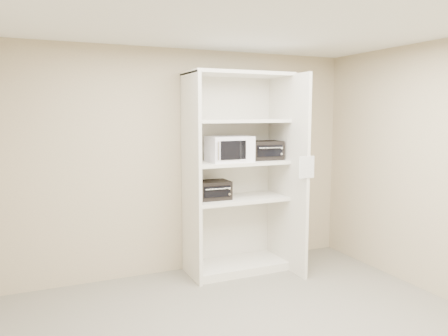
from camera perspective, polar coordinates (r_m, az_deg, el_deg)
name	(u,v)px	position (r m, az deg, el deg)	size (l,w,h in m)	color
ceiling	(261,13)	(3.53, 4.83, 19.55)	(4.50, 4.00, 0.01)	white
wall_back	(181,162)	(5.33, -5.65, 0.77)	(4.50, 0.02, 2.70)	tan
shelving_unit	(241,180)	(5.33, 2.20, -1.57)	(1.24, 0.92, 2.42)	silver
microwave	(229,149)	(5.18, 0.69, 2.52)	(0.50, 0.38, 0.30)	white
toaster_oven_upper	(264,150)	(5.42, 5.30, 2.32)	(0.40, 0.30, 0.23)	black
toaster_oven_lower	(213,190)	(5.22, -1.50, -2.88)	(0.39, 0.30, 0.22)	black
paper_sign	(307,167)	(5.02, 10.73, 0.12)	(0.19, 0.01, 0.25)	white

